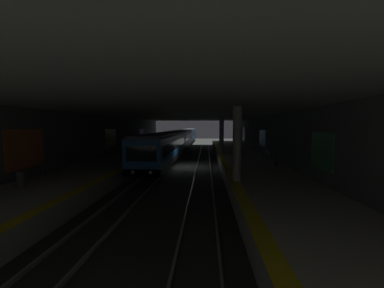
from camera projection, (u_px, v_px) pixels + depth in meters
The scene contains 22 objects.
ground_plane at pixel (183, 167), 25.97m from camera, with size 120.00×120.00×0.00m, color #2D302D.
track_left at pixel (204, 166), 25.84m from camera, with size 60.00×1.53×0.16m.
track_right at pixel (163, 166), 26.09m from camera, with size 60.00×1.53×0.16m.
platform_left at pixel (245, 163), 25.55m from camera, with size 60.00×5.30×1.06m.
platform_right at pixel (124, 162), 26.32m from camera, with size 60.00×5.30×1.06m.
wall_left at pixel (273, 141), 25.23m from camera, with size 60.00×0.56×5.60m.
wall_right at pixel (97, 141), 26.33m from camera, with size 60.00×0.56×5.60m.
ceiling_slab at pixel (183, 113), 25.54m from camera, with size 60.00×19.40×0.40m.
pillar_near at pixel (237, 144), 14.60m from camera, with size 0.56×0.56×4.55m.
pillar_far at pixel (222, 135), 29.68m from camera, with size 0.56×0.56×4.55m.
metro_train at pixel (182, 138), 47.26m from camera, with size 60.08×2.83×3.49m.
bench_left_near at pixel (266, 154), 24.49m from camera, with size 1.70×0.47×0.86m.
bench_left_mid at pixel (248, 146), 34.65m from camera, with size 1.70×0.47×0.86m.
bench_right_near at pixel (51, 166), 17.07m from camera, with size 1.70×0.47×0.86m.
bench_right_mid at pixel (102, 153), 25.52m from camera, with size 1.70×0.47×0.86m.
bench_right_far at pixel (141, 143), 40.88m from camera, with size 1.70×0.47×0.86m.
person_waiting_near at pixel (128, 146), 28.67m from camera, with size 0.60×0.24×1.75m.
person_walking_mid at pixel (239, 155), 21.32m from camera, with size 0.60×0.22×1.56m.
person_standing_far at pixel (240, 143), 36.37m from camera, with size 0.60×0.22×1.62m.
person_boarding at pixel (141, 145), 32.06m from camera, with size 0.60×0.22×1.61m.
backpack_on_floor at pixel (276, 163), 20.47m from camera, with size 0.30×0.20×0.40m.
trash_bin at pixel (21, 179), 13.36m from camera, with size 0.44×0.44×0.85m.
Camera 1 is at (-25.62, -2.47, 4.40)m, focal length 22.57 mm.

